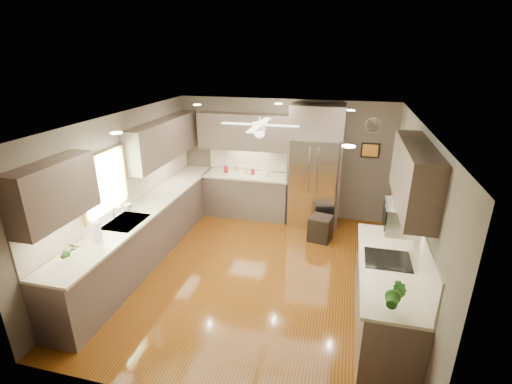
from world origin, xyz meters
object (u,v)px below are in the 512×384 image
at_px(canister_c, 246,170).
at_px(refrigerator, 315,169).
at_px(potted_plant_right, 396,296).
at_px(bowl, 265,175).
at_px(paper_towel, 97,232).
at_px(potted_plant_left, 69,250).
at_px(stool, 321,228).
at_px(microwave, 402,217).
at_px(canister_b, 236,170).
at_px(soap_bottle, 129,206).
at_px(canister_d, 253,172).
at_px(canister_a, 226,169).

relative_size(canister_c, refrigerator, 0.07).
height_order(potted_plant_right, bowl, potted_plant_right).
relative_size(canister_c, paper_towel, 0.57).
xyz_separation_m(potted_plant_left, stool, (2.89, 3.12, -0.86)).
distance_m(canister_c, microwave, 3.95).
distance_m(canister_b, bowl, 0.66).
relative_size(canister_b, microwave, 0.25).
height_order(soap_bottle, refrigerator, refrigerator).
bearing_deg(bowl, stool, -30.76).
height_order(soap_bottle, paper_towel, paper_towel).
height_order(canister_d, stool, canister_d).
relative_size(stool, paper_towel, 1.52).
distance_m(canister_a, potted_plant_right, 4.98).
height_order(canister_b, paper_towel, paper_towel).
bearing_deg(microwave, canister_b, 136.98).
height_order(canister_b, bowl, canister_b).
relative_size(canister_b, potted_plant_right, 0.38).
height_order(potted_plant_right, paper_towel, potted_plant_right).
xyz_separation_m(canister_b, refrigerator, (1.68, -0.09, 0.18)).
bearing_deg(potted_plant_left, canister_c, 73.03).
xyz_separation_m(soap_bottle, refrigerator, (2.79, 2.31, 0.15)).
xyz_separation_m(canister_b, potted_plant_left, (-0.97, -3.95, 0.09)).
xyz_separation_m(soap_bottle, microwave, (4.11, -0.40, 0.44)).
bearing_deg(canister_b, microwave, -43.02).
height_order(canister_a, canister_b, canister_a).
bearing_deg(soap_bottle, refrigerator, 39.59).
distance_m(canister_d, stool, 1.89).
bearing_deg(soap_bottle, canister_b, 65.14).
bearing_deg(paper_towel, canister_d, 68.11).
bearing_deg(canister_d, refrigerator, -2.50).
xyz_separation_m(canister_d, microwave, (2.63, -2.76, 0.48)).
distance_m(canister_c, bowl, 0.45).
bearing_deg(refrigerator, canister_a, 178.85).
relative_size(refrigerator, paper_towel, 7.68).
bearing_deg(potted_plant_left, bowl, 67.12).
bearing_deg(potted_plant_right, bowl, 119.76).
distance_m(canister_b, stool, 2.22).
distance_m(refrigerator, microwave, 3.03).
relative_size(canister_d, microwave, 0.22).
bearing_deg(canister_b, soap_bottle, -114.86).
height_order(canister_a, canister_c, canister_c).
bearing_deg(stool, potted_plant_left, -132.82).
bearing_deg(paper_towel, canister_c, 70.42).
bearing_deg(potted_plant_left, canister_b, 76.13).
height_order(bowl, stool, bowl).
relative_size(canister_a, soap_bottle, 0.75).
distance_m(canister_c, soap_bottle, 2.71).
distance_m(canister_d, bowl, 0.29).
height_order(soap_bottle, stool, soap_bottle).
relative_size(canister_c, soap_bottle, 0.93).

